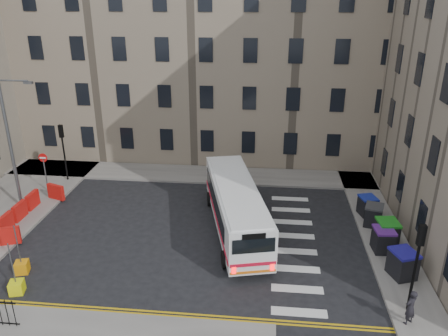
% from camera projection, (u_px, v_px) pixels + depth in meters
% --- Properties ---
extents(ground, '(120.00, 120.00, 0.00)m').
position_uv_depth(ground, '(222.00, 236.00, 24.65)').
color(ground, black).
rests_on(ground, ground).
extents(pavement_north, '(36.00, 3.20, 0.15)m').
position_uv_depth(pavement_north, '(156.00, 173.00, 33.14)').
color(pavement_north, slate).
rests_on(pavement_north, ground).
extents(pavement_east, '(2.40, 26.00, 0.15)m').
position_uv_depth(pavement_east, '(371.00, 210.00, 27.44)').
color(pavement_east, slate).
rests_on(pavement_east, ground).
extents(terrace_north, '(38.30, 10.80, 17.20)m').
position_uv_depth(terrace_north, '(159.00, 46.00, 36.43)').
color(terrace_north, gray).
rests_on(terrace_north, ground).
extents(traffic_light_east, '(0.28, 0.22, 4.10)m').
position_uv_depth(traffic_light_east, '(418.00, 255.00, 17.67)').
color(traffic_light_east, black).
rests_on(traffic_light_east, pavement_east).
extents(traffic_light_nw, '(0.28, 0.22, 4.10)m').
position_uv_depth(traffic_light_nw, '(63.00, 144.00, 30.74)').
color(traffic_light_nw, black).
rests_on(traffic_light_nw, pavement_west).
extents(streetlamp, '(0.50, 0.22, 8.14)m').
position_uv_depth(streetlamp, '(10.00, 144.00, 26.14)').
color(streetlamp, '#595B5E').
rests_on(streetlamp, pavement_west).
extents(no_entry_north, '(0.60, 0.08, 3.00)m').
position_uv_depth(no_entry_north, '(44.00, 164.00, 29.24)').
color(no_entry_north, '#595B5E').
rests_on(no_entry_north, pavement_west).
extents(roadworks_barriers, '(1.66, 6.26, 1.00)m').
position_uv_depth(roadworks_barriers, '(26.00, 211.00, 26.01)').
color(roadworks_barriers, red).
rests_on(roadworks_barriers, pavement_west).
extents(bus, '(4.64, 10.29, 2.73)m').
position_uv_depth(bus, '(236.00, 206.00, 24.63)').
color(bus, white).
rests_on(bus, ground).
extents(wheelie_bin_a, '(1.42, 1.51, 1.35)m').
position_uv_depth(wheelie_bin_a, '(403.00, 264.00, 20.66)').
color(wheelie_bin_a, black).
rests_on(wheelie_bin_a, pavement_east).
extents(wheelie_bin_b, '(1.09, 1.22, 1.27)m').
position_uv_depth(wheelie_bin_b, '(383.00, 240.00, 22.74)').
color(wheelie_bin_b, black).
rests_on(wheelie_bin_b, pavement_east).
extents(wheelie_bin_c, '(1.18, 1.33, 1.36)m').
position_uv_depth(wheelie_bin_c, '(387.00, 232.00, 23.36)').
color(wheelie_bin_c, black).
rests_on(wheelie_bin_c, pavement_east).
extents(wheelie_bin_d, '(1.28, 1.38, 1.25)m').
position_uv_depth(wheelie_bin_d, '(373.00, 215.00, 25.27)').
color(wheelie_bin_d, black).
rests_on(wheelie_bin_d, pavement_east).
extents(wheelie_bin_e, '(1.17, 1.27, 1.18)m').
position_uv_depth(wheelie_bin_e, '(367.00, 206.00, 26.49)').
color(wheelie_bin_e, black).
rests_on(wheelie_bin_e, pavement_east).
extents(pedestrian, '(0.68, 0.64, 1.56)m').
position_uv_depth(pedestrian, '(410.00, 307.00, 17.63)').
color(pedestrian, black).
rests_on(pedestrian, pavement_east).
extents(bollard_yellow, '(0.74, 0.74, 0.60)m').
position_uv_depth(bollard_yellow, '(22.00, 267.00, 21.30)').
color(bollard_yellow, orange).
rests_on(bollard_yellow, ground).
extents(bollard_chevron, '(0.74, 0.74, 0.60)m').
position_uv_depth(bollard_chevron, '(17.00, 287.00, 19.84)').
color(bollard_chevron, yellow).
rests_on(bollard_chevron, ground).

